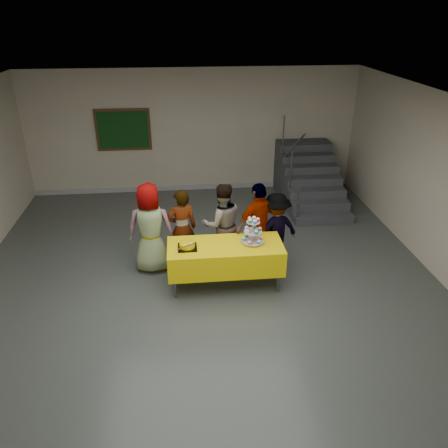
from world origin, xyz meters
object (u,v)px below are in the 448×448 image
at_px(schoolchild_d, 259,226).
at_px(noticeboard, 123,130).
at_px(bear_cake, 187,245).
at_px(schoolchild_e, 275,230).
at_px(schoolchild_c, 222,224).
at_px(staircase, 307,179).
at_px(bake_table, 225,256).
at_px(schoolchild_b, 182,228).
at_px(schoolchild_a, 150,228).
at_px(cupcake_stand, 253,232).

height_order(schoolchild_d, noticeboard, noticeboard).
xyz_separation_m(bear_cake, schoolchild_e, (1.58, 0.65, -0.14)).
xyz_separation_m(schoolchild_c, staircase, (2.35, 2.74, -0.27)).
xyz_separation_m(bake_table, bear_cake, (-0.61, -0.04, 0.27)).
distance_m(bake_table, bear_cake, 0.67).
bearing_deg(schoolchild_e, schoolchild_b, -23.02).
relative_size(schoolchild_a, noticeboard, 1.25).
bearing_deg(cupcake_stand, schoolchild_a, 160.45).
bearing_deg(schoolchild_d, schoolchild_c, -43.88).
bearing_deg(schoolchild_a, staircase, -138.94).
bearing_deg(cupcake_stand, schoolchild_b, 148.36).
distance_m(bake_table, schoolchild_c, 0.81).
xyz_separation_m(schoolchild_e, staircase, (1.42, 2.91, -0.20)).
relative_size(schoolchild_a, schoolchild_e, 1.19).
relative_size(bake_table, cupcake_stand, 4.22).
height_order(bake_table, schoolchild_b, schoolchild_b).
xyz_separation_m(bake_table, schoolchild_e, (0.96, 0.62, 0.13)).
xyz_separation_m(schoolchild_c, schoolchild_e, (0.94, -0.17, -0.08)).
distance_m(schoolchild_e, staircase, 3.24).
height_order(bake_table, schoolchild_d, schoolchild_d).
distance_m(schoolchild_a, noticeboard, 3.88).
bearing_deg(staircase, schoolchild_e, -115.94).
xyz_separation_m(bear_cake, staircase, (2.99, 3.56, -0.34)).
height_order(schoolchild_d, schoolchild_e, schoolchild_d).
xyz_separation_m(schoolchild_c, schoolchild_d, (0.63, -0.22, 0.03)).
height_order(schoolchild_a, noticeboard, noticeboard).
relative_size(schoolchild_c, schoolchild_e, 1.11).
height_order(bake_table, cupcake_stand, cupcake_stand).
distance_m(cupcake_stand, noticeboard, 5.01).
bearing_deg(bake_table, staircase, 55.98).
bearing_deg(schoolchild_b, schoolchild_a, 1.03).
height_order(schoolchild_e, staircase, staircase).
height_order(schoolchild_c, noticeboard, noticeboard).
relative_size(cupcake_stand, schoolchild_b, 0.31).
distance_m(schoolchild_b, noticeboard, 3.94).
bearing_deg(schoolchild_c, schoolchild_a, -1.22).
height_order(schoolchild_b, schoolchild_d, schoolchild_d).
height_order(bake_table, schoolchild_a, schoolchild_a).
xyz_separation_m(cupcake_stand, staircase, (1.92, 3.48, -0.47)).
distance_m(schoolchild_b, schoolchild_e, 1.66).
distance_m(bake_table, noticeboard, 4.91).
xyz_separation_m(bake_table, schoolchild_c, (0.03, 0.79, 0.21)).
relative_size(cupcake_stand, schoolchild_a, 0.27).
relative_size(bake_table, bear_cake, 5.25).
relative_size(cupcake_stand, bear_cake, 1.24).
bearing_deg(schoolchild_e, schoolchild_c, -28.72).
xyz_separation_m(cupcake_stand, schoolchild_e, (0.51, 0.57, -0.27)).
bearing_deg(noticeboard, schoolchild_b, -70.19).
relative_size(schoolchild_b, schoolchild_e, 1.06).
bearing_deg(schoolchild_a, schoolchild_c, -171.00).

